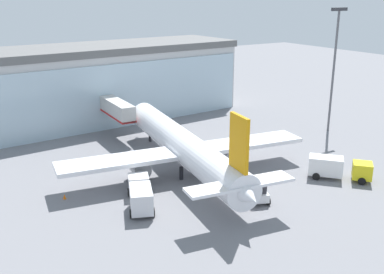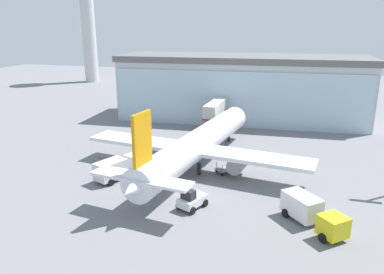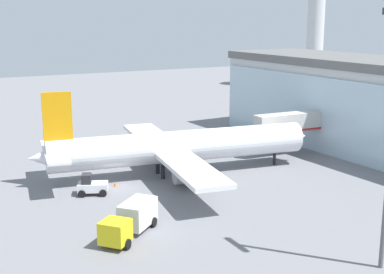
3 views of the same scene
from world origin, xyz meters
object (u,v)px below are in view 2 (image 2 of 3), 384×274
Objects in this scene: baggage_cart at (227,169)px; safety_cone_nose at (187,192)px; control_tower at (87,14)px; safety_cone_wingtip at (100,156)px; airplane at (197,145)px; fuel_truck at (311,212)px; jet_bridge at (219,107)px; pushback_tug at (192,200)px; catering_truck at (119,167)px.

baggage_cart is 8.43m from safety_cone_nose.
safety_cone_nose is at bearing -53.32° from control_tower.
baggage_cart is at bearing -48.81° from control_tower.
control_tower is 66.94× the size of safety_cone_wingtip.
airplane reaches higher than baggage_cart.
control_tower is 109.33m from fuel_truck.
control_tower is at bearing 121.03° from safety_cone_wingtip.
jet_bridge reaches higher than safety_cone_nose.
control_tower is 83.03m from safety_cone_wingtip.
airplane is 15.42m from safety_cone_wingtip.
jet_bridge is 4.50× the size of baggage_cart.
safety_cone_nose is at bearing -173.40° from jet_bridge.
fuel_truck is 32.08m from safety_cone_wingtip.
jet_bridge reaches higher than pushback_tug.
baggage_cart is at bearing -1.83° from safety_cone_wingtip.
control_tower is at bearing 50.52° from jet_bridge.
control_tower is 90.96m from catering_truck.
control_tower reaches higher than jet_bridge.
airplane is at bearing 132.29° from baggage_cart.
safety_cone_wingtip is at bearing 147.06° from jet_bridge.
catering_truck is at bearing 160.31° from baggage_cart.
airplane reaches higher than fuel_truck.
jet_bridge is at bearing 5.55° from catering_truck.
safety_cone_wingtip is at bearing -153.33° from fuel_truck.
fuel_truck is at bearing -48.53° from control_tower.
control_tower reaches higher than pushback_tug.
airplane is 9.69× the size of pushback_tug.
catering_truck is at bearing 166.55° from safety_cone_nose.
fuel_truck is (14.71, -11.59, -1.97)m from airplane.
jet_bridge is 20.07m from airplane.
airplane reaches higher than safety_cone_nose.
catering_truck is 13.81× the size of safety_cone_wingtip.
pushback_tug is (58.86, -80.19, -21.26)m from control_tower.
jet_bridge is at bearing 11.90° from airplane.
safety_cone_wingtip is (-29.80, 11.82, -1.19)m from fuel_truck.
safety_cone_nose is (9.77, -2.34, -1.19)m from catering_truck.
catering_truck is at bearing -43.88° from safety_cone_wingtip.
fuel_truck is 12.57× the size of safety_cone_wingtip.
catering_truck is 8.83m from safety_cone_wingtip.
pushback_tug is at bearing -132.84° from fuel_truck.
fuel_truck reaches higher than baggage_cart.
baggage_cart is (5.45, -20.39, -3.97)m from jet_bridge.
airplane is (56.37, -68.85, -18.80)m from control_tower.
jet_bridge is at bearing 165.09° from fuel_truck.
airplane reaches higher than safety_cone_wingtip.
fuel_truck is at bearing -151.15° from jet_bridge.
safety_cone_wingtip is at bearing -58.97° from control_tower.
fuel_truck is 12.24m from pushback_tug.
catering_truck is (-8.78, -5.84, -1.97)m from airplane.
airplane is (1.25, -20.00, -1.04)m from jet_bridge.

